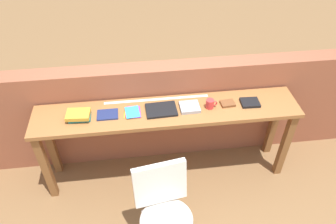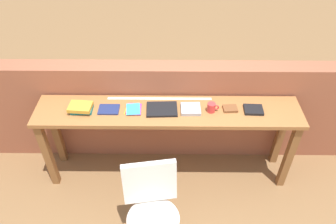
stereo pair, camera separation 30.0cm
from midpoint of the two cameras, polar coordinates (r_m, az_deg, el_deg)
The scene contains 13 objects.
ground_plane at distance 3.50m, azimuth 2.48°, elevation -14.07°, with size 40.00×40.00×0.00m, color brown.
brick_wall_back at distance 3.50m, azimuth 2.50°, elevation 0.05°, with size 6.00×0.20×1.15m, color #935138.
sideboard at distance 3.14m, azimuth 2.74°, elevation -1.73°, with size 2.50×0.44×0.88m.
chair_white_moulded at distance 2.78m, azimuth 0.38°, elevation -16.27°, with size 0.50×0.52×0.89m.
book_stack_leftmost at distance 3.08m, azimuth -12.26°, elevation 0.60°, with size 0.22×0.17×0.07m.
magazine_cycling at distance 3.06m, azimuth -7.53°, elevation 0.33°, with size 0.19×0.14×0.02m, color navy.
pamphlet_pile_colourful at distance 3.05m, azimuth -3.27°, elevation 0.38°, with size 0.16×0.19×0.01m.
book_open_centre at distance 3.04m, azimuth 1.75°, elevation 0.36°, with size 0.28×0.21×0.02m, color black.
book_grey_hardcover at distance 3.05m, azimuth 6.78°, elevation 0.41°, with size 0.18×0.17×0.03m, color #9E9EA3.
mug at distance 3.05m, azimuth 10.40°, elevation 0.68°, with size 0.11×0.08×0.09m.
leather_journal_brown at distance 3.13m, azimuth 13.48°, elevation 0.47°, with size 0.13×0.10×0.02m, color brown.
book_repair_rightmost at distance 3.17m, azimuth 17.31°, elevation 0.27°, with size 0.17×0.14×0.03m, color black.
ruler_metal_back_edge at distance 3.17m, azimuth 1.21°, elevation 2.24°, with size 1.01×0.03×0.00m, color silver.
Camera 2 is at (0.02, -2.02, 2.86)m, focal length 35.00 mm.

